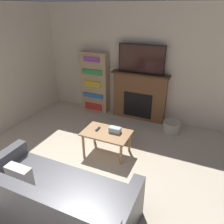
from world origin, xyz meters
TOP-DOWN VIEW (x-y plane):
  - wall_back at (0.00, 4.13)m, footprint 5.74×0.06m
  - fireplace at (0.20, 3.99)m, footprint 1.40×0.28m
  - tv at (0.20, 3.97)m, footprint 1.10×0.03m
  - couch at (0.08, 0.72)m, footprint 2.14×0.98m
  - coffee_table at (0.09, 2.32)m, footprint 0.90×0.57m
  - tissue_box at (0.24, 2.40)m, footprint 0.22×0.12m
  - remote_control at (-0.10, 2.35)m, footprint 0.04×0.15m
  - bookshelf at (-1.02, 3.97)m, footprint 0.74×0.29m
  - storage_basket at (1.11, 3.63)m, footprint 0.40×0.40m

SIDE VIEW (x-z plane):
  - storage_basket at x=1.11m, z-range 0.00..0.25m
  - couch at x=0.08m, z-range -0.13..0.69m
  - coffee_table at x=0.09m, z-range 0.16..0.61m
  - remote_control at x=-0.10m, z-range 0.45..0.47m
  - tissue_box at x=0.24m, z-range 0.45..0.55m
  - fireplace at x=0.20m, z-range 0.00..1.19m
  - bookshelf at x=-1.02m, z-range 0.00..1.58m
  - wall_back at x=0.00m, z-range 0.00..2.70m
  - tv at x=0.20m, z-range 1.18..1.84m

